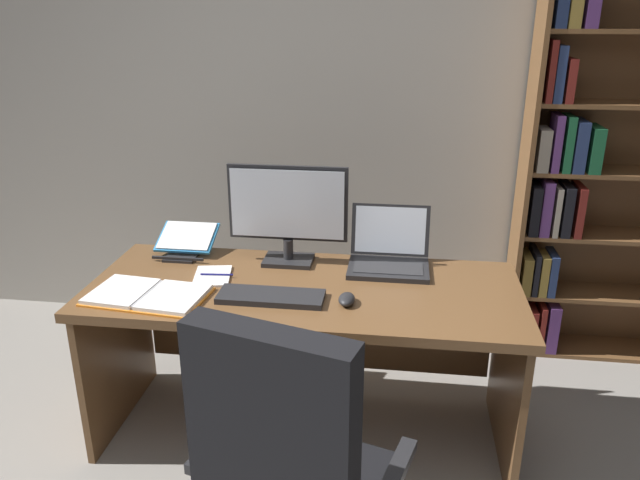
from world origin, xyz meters
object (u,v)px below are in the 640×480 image
object	(u,v)px
computer_mouse	(347,299)
notepad	(212,276)
desk	(307,318)
bookshelf	(594,176)
keyboard	(271,297)
pen	(217,274)
monitor	(288,214)
reading_stand_with_book	(186,241)
laptop	(389,255)
open_binder	(148,295)

from	to	relation	value
computer_mouse	notepad	distance (m)	0.62
desk	bookshelf	bearing A→B (deg)	31.85
notepad	keyboard	bearing A→B (deg)	-31.13
desk	computer_mouse	distance (m)	0.36
keyboard	computer_mouse	xyz separation A→B (m)	(0.30, 0.00, 0.01)
keyboard	notepad	world-z (taller)	keyboard
bookshelf	pen	bearing A→B (deg)	-153.02
notepad	pen	size ratio (longest dim) A/B	1.50
desk	monitor	distance (m)	0.47
monitor	pen	xyz separation A→B (m)	(-0.27, -0.21, -0.22)
reading_stand_with_book	monitor	bearing A→B (deg)	-5.93
bookshelf	laptop	distance (m)	1.23
monitor	pen	size ratio (longest dim) A/B	3.79
keyboard	notepad	size ratio (longest dim) A/B	2.00
bookshelf	open_binder	distance (m)	2.26
computer_mouse	reading_stand_with_book	world-z (taller)	reading_stand_with_book
desk	open_binder	xyz separation A→B (m)	(-0.60, -0.27, 0.20)
pen	notepad	bearing A→B (deg)	180.00
computer_mouse	pen	bearing A→B (deg)	162.83
computer_mouse	keyboard	bearing A→B (deg)	180.00
keyboard	pen	bearing A→B (deg)	147.05
desk	pen	world-z (taller)	pen
bookshelf	pen	world-z (taller)	bookshelf
laptop	keyboard	size ratio (longest dim) A/B	0.83
bookshelf	open_binder	xyz separation A→B (m)	(-1.95, -1.11, -0.27)
computer_mouse	bookshelf	bearing A→B (deg)	42.38
reading_stand_with_book	notepad	bearing A→B (deg)	-52.05
open_binder	notepad	size ratio (longest dim) A/B	2.32
laptop	pen	distance (m)	0.76
bookshelf	computer_mouse	bearing A→B (deg)	-137.62
laptop	computer_mouse	bearing A→B (deg)	-110.99
monitor	notepad	xyz separation A→B (m)	(-0.29, -0.21, -0.23)
monitor	computer_mouse	bearing A→B (deg)	-52.27
monitor	laptop	distance (m)	0.48
desk	notepad	world-z (taller)	notepad
desk	bookshelf	distance (m)	1.66
reading_stand_with_book	desk	bearing A→B (deg)	-19.84
desk	computer_mouse	xyz separation A→B (m)	(0.19, -0.22, 0.21)
monitor	computer_mouse	size ratio (longest dim) A/B	5.10
desk	open_binder	world-z (taller)	open_binder
desk	laptop	size ratio (longest dim) A/B	5.10
monitor	computer_mouse	world-z (taller)	monitor
reading_stand_with_book	pen	distance (m)	0.35
laptop	open_binder	distance (m)	1.04
keyboard	reading_stand_with_book	size ratio (longest dim) A/B	1.57
laptop	open_binder	world-z (taller)	laptop
laptop	pen	xyz separation A→B (m)	(-0.72, -0.22, -0.04)
desk	reading_stand_with_book	world-z (taller)	reading_stand_with_book
monitor	laptop	bearing A→B (deg)	0.65
monitor	keyboard	distance (m)	0.44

